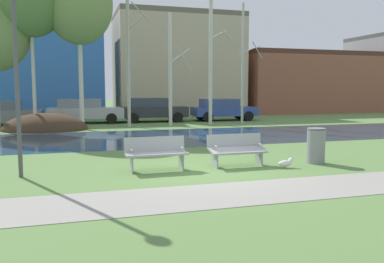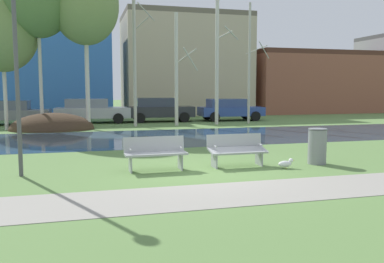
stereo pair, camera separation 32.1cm
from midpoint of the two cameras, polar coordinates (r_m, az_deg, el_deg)
name	(u,v)px [view 2 (the right image)]	position (r m, az deg, el deg)	size (l,w,h in m)	color
ground_plane	(145,132)	(19.98, -6.23, -0.05)	(120.00, 120.00, 0.00)	#5B7F42
paved_path_strip	(234,193)	(8.29, 7.08, -8.71)	(60.00, 1.81, 0.01)	gray
river_band	(153,138)	(17.54, -4.98, -0.87)	(80.00, 6.49, 0.01)	#2D475B
soil_mound	(52,130)	(22.17, -18.78, 0.26)	(4.28, 3.14, 1.76)	#423021
bench_left	(155,152)	(10.46, -4.33, -2.98)	(1.60, 0.57, 0.87)	#9EA0A3
bench_right	(237,149)	(11.09, 7.17, -2.49)	(1.60, 0.57, 0.87)	#9EA0A3
trash_bin	(317,146)	(11.93, 18.06, -1.91)	(0.53, 0.53, 1.01)	gray
seagull	(286,164)	(11.07, 13.97, -4.43)	(0.47, 0.17, 0.27)	white
streetlamp	(15,39)	(10.48, -22.95, 12.00)	(0.32, 0.32, 4.85)	#4C4C51
birch_far_left	(2,29)	(22.98, -24.95, 13.02)	(3.59, 3.59, 7.28)	beige
birch_center_left	(85,5)	(22.29, -14.46, 16.94)	(3.42, 3.42, 8.47)	beige
birch_center	(135,52)	(23.07, -7.69, 11.04)	(1.27, 1.99, 8.11)	#BCB7A8
birch_center_right	(177,69)	(23.34, -1.72, 8.86)	(1.35, 2.40, 6.43)	beige
birch_right	(218,58)	(24.18, 4.02, 10.31)	(1.43, 2.22, 7.69)	beige
birch_far_right	(250,63)	(25.05, 8.57, 9.57)	(1.35, 2.38, 7.27)	#BCB7A8
parked_van_nearest_grey	(13,112)	(26.01, -23.70, 2.54)	(4.06, 2.03, 1.43)	slate
parked_sedan_second_silver	(91,110)	(25.79, -13.72, 2.95)	(4.57, 2.22, 1.51)	#B2B5BC
parked_hatch_third_dark	(159,109)	(26.12, -4.36, 3.16)	(4.31, 2.06, 1.54)	#282B30
parked_wagon_fourth_blue	(229,109)	(27.18, 5.67, 3.18)	(4.30, 2.14, 1.46)	#2D4793
building_blue_store	(7,63)	(33.92, -24.44, 8.85)	(15.25, 6.22, 8.18)	#3870C6
building_beige_block	(185,65)	(34.50, -0.78, 9.40)	(10.18, 6.65, 8.26)	#BCAD8E
building_brick_low	(316,83)	(39.53, 17.39, 6.63)	(13.71, 7.44, 5.41)	brown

